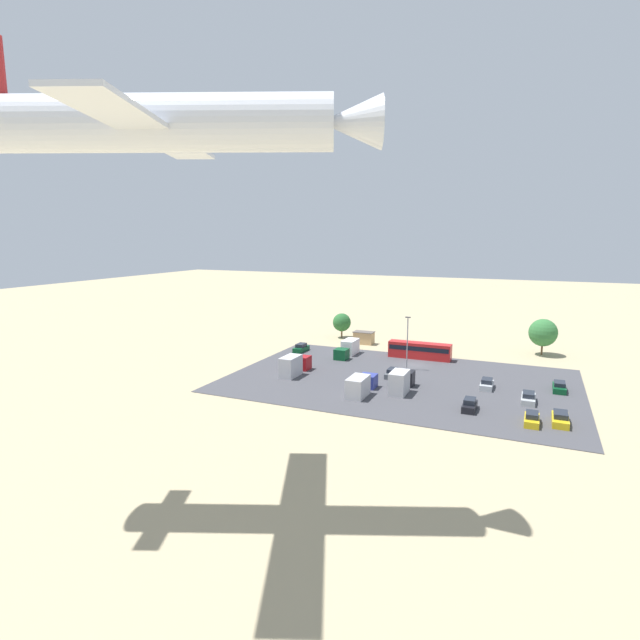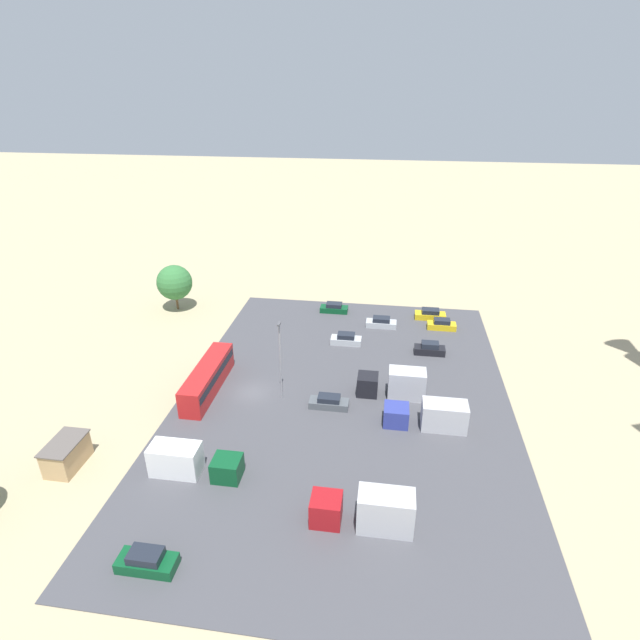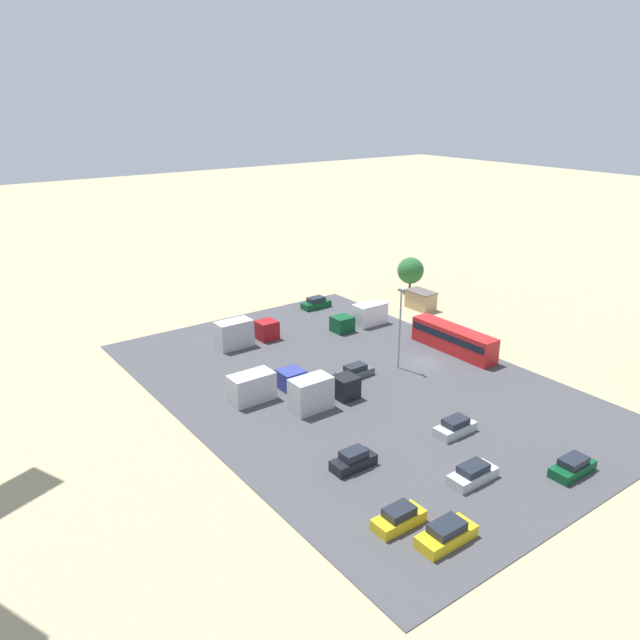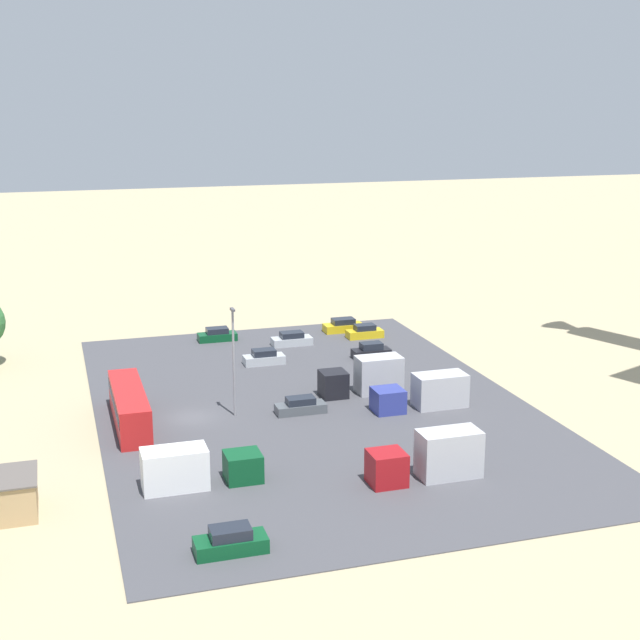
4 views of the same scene
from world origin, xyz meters
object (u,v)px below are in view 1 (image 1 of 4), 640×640
(parked_car_0, at_px, (560,419))
(parked_car_1, at_px, (392,373))
(bus, at_px, (420,350))
(parked_car_2, at_px, (528,398))
(parked_truck_3, at_px, (401,381))
(parked_car_3, at_px, (301,348))
(parked_car_5, at_px, (559,387))
(parked_truck_0, at_px, (294,365))
(parked_truck_2, at_px, (361,385))
(parked_truck_1, at_px, (348,349))
(parked_car_4, at_px, (532,419))
(parked_car_7, at_px, (470,405))
(shed_building, at_px, (364,338))
(parked_car_6, at_px, (487,384))
(airplane, at_px, (174,123))

(parked_car_0, height_order, parked_car_1, parked_car_0)
(bus, height_order, parked_car_1, bus)
(parked_car_2, height_order, parked_truck_3, parked_truck_3)
(parked_car_3, distance_m, parked_truck_3, 31.21)
(bus, relative_size, parked_car_5, 2.76)
(parked_car_3, bearing_deg, parked_truck_0, -68.29)
(parked_truck_2, bearing_deg, parked_truck_1, 114.95)
(parked_car_3, height_order, parked_car_4, parked_car_3)
(parked_car_3, bearing_deg, parked_truck_1, 3.05)
(parked_car_1, height_order, parked_car_7, parked_car_7)
(parked_car_3, xyz_separation_m, parked_truck_0, (-6.35, 15.95, 0.90))
(parked_car_2, xyz_separation_m, parked_truck_1, (33.47, -16.26, 0.72))
(parked_car_3, distance_m, parked_truck_2, 29.64)
(shed_building, height_order, parked_car_6, shed_building)
(parked_car_2, xyz_separation_m, parked_truck_2, (23.18, 5.86, 0.73))
(parked_car_6, height_order, parked_car_7, parked_car_7)
(parked_truck_1, distance_m, parked_truck_2, 24.40)
(parked_truck_2, bearing_deg, parked_truck_0, 158.02)
(parked_car_3, relative_size, parked_car_4, 1.07)
(parked_car_4, height_order, parked_truck_0, parked_truck_0)
(shed_building, height_order, parked_car_2, shed_building)
(airplane, bearing_deg, parked_car_0, 116.12)
(parked_car_0, xyz_separation_m, parked_truck_1, (37.35, -23.56, 0.69))
(parked_car_6, relative_size, parked_truck_0, 0.50)
(parked_car_5, height_order, airplane, airplane)
(parked_truck_1, bearing_deg, bus, -166.71)
(parked_car_4, distance_m, parked_truck_0, 38.67)
(shed_building, xyz_separation_m, parked_car_2, (-34.12, 28.10, -0.68))
(parked_truck_0, distance_m, airplane, 52.40)
(parked_car_0, bearing_deg, parked_car_4, -156.02)
(parked_car_0, distance_m, parked_truck_2, 27.10)
(parked_car_2, relative_size, parked_car_6, 1.06)
(parked_car_6, bearing_deg, airplane, 65.94)
(shed_building, xyz_separation_m, parked_truck_1, (-0.65, 11.85, 0.04))
(shed_building, bearing_deg, parked_car_1, 119.10)
(bus, relative_size, parked_car_0, 2.59)
(shed_building, height_order, parked_car_3, shed_building)
(parked_car_6, bearing_deg, parked_truck_1, -23.02)
(parked_truck_0, bearing_deg, parked_car_4, -12.78)
(parked_car_6, xyz_separation_m, parked_truck_2, (17.10, 10.48, 0.72))
(parked_car_1, height_order, airplane, airplane)
(parked_car_3, height_order, parked_truck_3, parked_truck_3)
(shed_building, height_order, parked_truck_3, parked_truck_3)
(parked_car_5, height_order, parked_truck_0, parked_truck_0)
(parked_car_0, xyz_separation_m, parked_car_7, (11.16, -0.64, 0.04))
(parked_car_4, height_order, parked_truck_3, parked_truck_3)
(parked_car_3, height_order, airplane, airplane)
(shed_building, bearing_deg, parked_truck_2, 107.85)
(parked_car_6, distance_m, parked_car_7, 11.35)
(shed_building, xyz_separation_m, parked_car_0, (-37.99, 35.41, -0.65))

